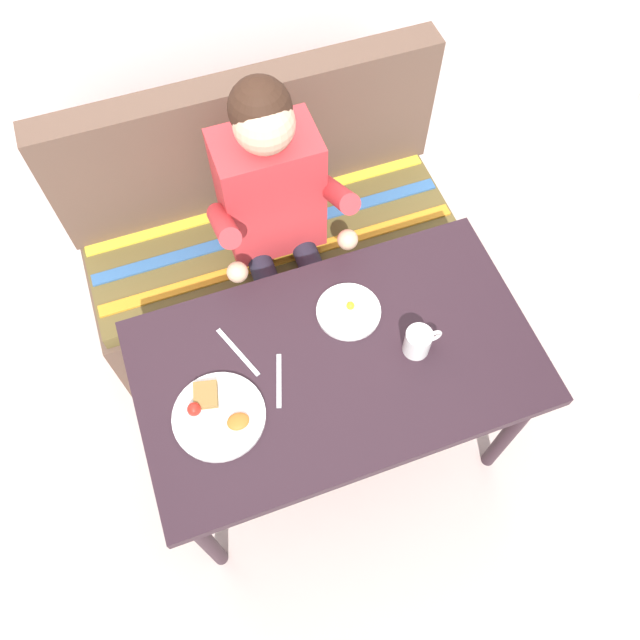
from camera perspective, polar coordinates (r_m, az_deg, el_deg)
ground_plane at (r=2.58m, az=1.15°, el=-10.49°), size 8.00×8.00×0.00m
table at (r=1.97m, az=1.48°, el=-4.61°), size 1.20×0.70×0.73m
couch at (r=2.62m, az=-4.58°, el=7.05°), size 1.44×0.56×1.00m
person at (r=2.18m, az=-4.02°, el=9.81°), size 0.45×0.61×1.21m
plate_breakfast at (r=1.84m, az=-9.17°, el=-8.37°), size 0.27×0.27×0.05m
plate_eggs at (r=1.96m, az=2.59°, el=0.80°), size 0.20×0.20×0.04m
coffee_mug at (r=1.89m, az=8.83°, el=-1.90°), size 0.12×0.08×0.10m
fork at (r=1.87m, az=-3.71°, el=-5.45°), size 0.07×0.17×0.00m
knife at (r=1.92m, az=-7.39°, el=-2.87°), size 0.08×0.19×0.00m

